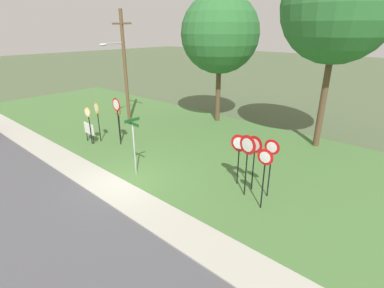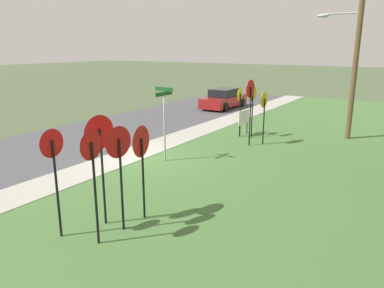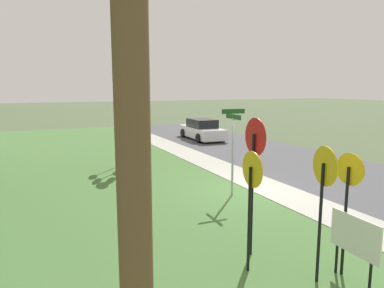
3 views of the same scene
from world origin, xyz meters
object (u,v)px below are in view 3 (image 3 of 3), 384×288
(stop_sign_far_center, at_px, (254,156))
(street_name_post, at_px, (233,144))
(yield_sign_near_left, at_px, (138,123))
(stop_sign_near_right, at_px, (251,186))
(stop_sign_far_left, at_px, (323,185))
(parked_sedan_distant, at_px, (202,130))
(yield_sign_far_right, at_px, (135,122))
(notice_board, at_px, (354,239))
(stop_sign_near_left, at_px, (348,189))
(yield_sign_center, at_px, (118,124))
(yield_sign_far_left, at_px, (125,130))
(yield_sign_near_right, at_px, (121,126))

(stop_sign_far_center, height_order, street_name_post, stop_sign_far_center)
(stop_sign_far_center, bearing_deg, yield_sign_near_left, 1.09)
(stop_sign_near_right, distance_m, street_name_post, 4.92)
(yield_sign_near_left, bearing_deg, street_name_post, -169.18)
(stop_sign_far_left, xyz_separation_m, yield_sign_near_left, (11.31, 0.16, 0.06))
(stop_sign_far_left, relative_size, parked_sedan_distant, 0.55)
(yield_sign_near_left, relative_size, yield_sign_far_right, 0.93)
(yield_sign_far_right, bearing_deg, notice_board, -165.61)
(stop_sign_near_left, height_order, parked_sedan_distant, stop_sign_near_left)
(stop_sign_far_left, relative_size, yield_sign_near_left, 0.98)
(yield_sign_far_right, height_order, yield_sign_center, yield_sign_far_right)
(stop_sign_far_center, relative_size, parked_sedan_distant, 0.63)
(yield_sign_center, bearing_deg, yield_sign_far_right, -147.37)
(stop_sign_near_left, height_order, yield_sign_center, yield_sign_center)
(stop_sign_far_left, distance_m, parked_sedan_distant, 18.52)
(stop_sign_near_left, height_order, yield_sign_far_left, yield_sign_far_left)
(yield_sign_far_left, height_order, parked_sedan_distant, yield_sign_far_left)
(yield_sign_near_right, bearing_deg, stop_sign_far_left, -167.01)
(stop_sign_near_left, bearing_deg, stop_sign_far_left, 88.45)
(stop_sign_far_center, bearing_deg, yield_sign_far_right, 3.46)
(stop_sign_near_left, xyz_separation_m, parked_sedan_distant, (17.44, -5.45, -1.05))
(yield_sign_far_left, bearing_deg, stop_sign_far_left, 178.27)
(stop_sign_far_center, relative_size, yield_sign_near_right, 1.15)
(yield_sign_near_left, bearing_deg, parked_sedan_distant, -47.89)
(notice_board, height_order, parked_sedan_distant, parked_sedan_distant)
(stop_sign_far_center, bearing_deg, notice_board, -145.74)
(yield_sign_center, distance_m, notice_board, 11.53)
(yield_sign_far_left, bearing_deg, stop_sign_near_right, 172.86)
(stop_sign_far_center, xyz_separation_m, yield_sign_near_left, (9.91, -0.35, -0.25))
(stop_sign_near_right, bearing_deg, yield_sign_far_left, 4.12)
(stop_sign_far_left, height_order, yield_sign_near_right, yield_sign_near_right)
(stop_sign_near_right, bearing_deg, notice_board, -125.66)
(stop_sign_far_center, distance_m, notice_board, 2.36)
(street_name_post, bearing_deg, stop_sign_far_center, 157.27)
(stop_sign_near_right, height_order, yield_sign_far_right, yield_sign_far_right)
(street_name_post, bearing_deg, stop_sign_near_right, 155.51)
(yield_sign_far_left, distance_m, yield_sign_center, 1.56)
(stop_sign_near_right, distance_m, stop_sign_far_center, 0.82)
(yield_sign_far_right, xyz_separation_m, street_name_post, (-5.04, -1.84, -0.37))
(stop_sign_near_right, height_order, street_name_post, street_name_post)
(yield_sign_far_right, xyz_separation_m, yield_sign_center, (0.78, 0.57, -0.15))
(stop_sign_far_left, bearing_deg, yield_sign_far_right, 13.89)
(stop_sign_near_right, distance_m, parked_sedan_distant, 18.05)
(stop_sign_far_center, distance_m, parked_sedan_distant, 17.41)
(stop_sign_near_left, height_order, notice_board, stop_sign_near_left)
(street_name_post, xyz_separation_m, notice_board, (-5.54, 0.76, -0.85))
(yield_sign_near_right, bearing_deg, stop_sign_far_center, -169.24)
(stop_sign_far_left, xyz_separation_m, yield_sign_far_right, (10.29, 0.56, 0.25))
(stop_sign_near_right, bearing_deg, yield_sign_far_right, 0.33)
(stop_sign_far_center, relative_size, yield_sign_far_right, 1.06)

